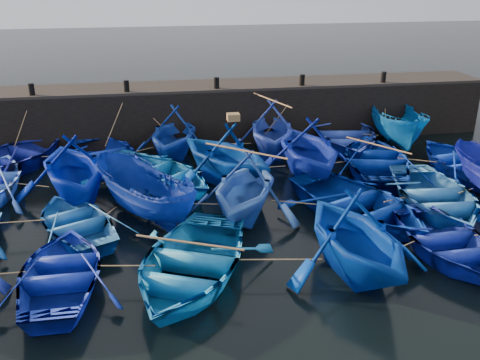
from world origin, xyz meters
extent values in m
plane|color=black|center=(0.00, 0.00, 0.00)|extent=(120.00, 120.00, 0.00)
cube|color=black|center=(0.00, 10.50, 1.25)|extent=(26.00, 2.50, 2.50)
cube|color=black|center=(0.00, 10.50, 2.56)|extent=(26.00, 2.50, 0.12)
cylinder|color=black|center=(-8.00, 9.60, 2.87)|extent=(0.24, 0.24, 0.50)
cylinder|color=black|center=(-4.00, 9.60, 2.87)|extent=(0.24, 0.24, 0.50)
cylinder|color=black|center=(0.00, 9.60, 2.87)|extent=(0.24, 0.24, 0.50)
cylinder|color=black|center=(4.00, 9.60, 2.87)|extent=(0.24, 0.24, 0.50)
cylinder|color=black|center=(8.00, 9.60, 2.87)|extent=(0.24, 0.24, 0.50)
imported|color=navy|center=(-8.89, 7.48, 0.58)|extent=(6.72, 6.80, 1.16)
imported|color=#081F95|center=(-5.05, 7.14, 0.56)|extent=(5.66, 6.45, 1.11)
imported|color=#1035A3|center=(-2.09, 7.88, 1.15)|extent=(4.79, 5.22, 2.31)
imported|color=blue|center=(2.14, 7.69, 1.21)|extent=(4.64, 5.17, 2.42)
imported|color=navy|center=(5.70, 8.11, 0.59)|extent=(4.87, 6.23, 1.18)
imported|color=#05508F|center=(8.15, 7.89, 1.01)|extent=(2.68, 5.42, 2.01)
imported|color=#001AA4|center=(-5.83, 4.05, 1.27)|extent=(5.39, 5.83, 2.53)
imported|color=blue|center=(-3.05, 4.66, 0.58)|extent=(6.69, 6.84, 1.16)
imported|color=navy|center=(-0.31, 4.65, 1.25)|extent=(6.02, 6.21, 2.50)
imported|color=#0A1F94|center=(2.97, 4.70, 1.28)|extent=(4.38, 5.02, 2.56)
imported|color=navy|center=(5.87, 4.85, 0.56)|extent=(5.03, 6.14, 1.11)
imported|color=#0626A2|center=(9.29, 3.96, 0.53)|extent=(4.36, 5.60, 1.07)
imported|color=blue|center=(-5.51, 1.35, 0.44)|extent=(4.51, 5.09, 0.87)
imported|color=navy|center=(-3.40, 1.95, 0.92)|extent=(4.16, 4.96, 1.85)
imported|color=blue|center=(-0.10, 1.60, 1.16)|extent=(5.26, 5.57, 2.32)
imported|color=navy|center=(3.56, 0.87, 0.57)|extent=(5.87, 6.66, 1.15)
imported|color=blue|center=(6.43, 1.15, 0.54)|extent=(4.14, 5.50, 1.08)
imported|color=#1025A5|center=(-5.52, -1.69, 0.46)|extent=(3.19, 4.45, 0.92)
imported|color=blue|center=(-2.22, -1.93, 0.56)|extent=(5.74, 6.53, 1.13)
imported|color=#002D93|center=(2.19, -2.35, 1.21)|extent=(4.68, 5.20, 2.43)
imported|color=navy|center=(5.21, -1.78, 0.48)|extent=(3.42, 4.69, 0.95)
cube|color=brown|center=(-0.01, 4.65, 2.63)|extent=(0.46, 0.38, 0.26)
cylinder|color=tan|center=(-6.97, 7.31, 0.55)|extent=(2.04, 0.37, 0.04)
cylinder|color=tan|center=(-3.57, 7.51, 0.55)|extent=(1.18, 0.77, 0.04)
cylinder|color=tan|center=(0.03, 7.79, 0.55)|extent=(2.44, 0.22, 0.04)
cylinder|color=tan|center=(3.92, 7.90, 0.55)|extent=(1.77, 0.45, 0.04)
cylinder|color=tan|center=(6.92, 8.00, 0.55)|extent=(0.66, 0.26, 0.04)
cylinder|color=tan|center=(-7.47, 4.38, 0.55)|extent=(1.50, 0.68, 0.04)
cylinder|color=tan|center=(-4.44, 4.36, 0.55)|extent=(0.99, 0.63, 0.04)
cylinder|color=tan|center=(-1.68, 4.65, 0.55)|extent=(0.95, 0.04, 0.04)
cylinder|color=tan|center=(1.33, 4.68, 0.55)|extent=(1.48, 0.08, 0.04)
cylinder|color=tan|center=(4.42, 4.78, 0.55)|extent=(1.11, 0.19, 0.04)
cylinder|color=tan|center=(7.58, 4.41, 0.55)|extent=(1.64, 0.92, 0.04)
cylinder|color=tan|center=(-7.16, 1.35, 0.55)|extent=(1.50, 0.05, 0.04)
cylinder|color=tan|center=(-4.45, 1.65, 0.55)|extent=(0.34, 0.62, 0.04)
cylinder|color=tan|center=(-1.75, 1.78, 0.55)|extent=(1.51, 0.38, 0.04)
cylinder|color=tan|center=(1.73, 1.24, 0.55)|extent=(1.87, 0.76, 0.04)
cylinder|color=tan|center=(5.00, 1.01, 0.55)|extent=(1.07, 0.31, 0.04)
cylinder|color=tan|center=(7.68, 1.29, 0.55)|extent=(0.71, 0.31, 0.04)
cylinder|color=tan|center=(-3.87, -1.81, 0.55)|extent=(1.50, 0.28, 0.04)
cylinder|color=tan|center=(-0.01, -2.14, 0.55)|extent=(2.62, 0.45, 0.04)
cylinder|color=tan|center=(3.70, -2.06, 0.55)|extent=(1.23, 0.60, 0.04)
cylinder|color=tan|center=(-8.44, 9.09, 1.58)|extent=(0.93, 0.87, 2.09)
cylinder|color=tan|center=(-4.53, 8.92, 1.58)|extent=(1.10, 1.21, 2.09)
cylinder|color=tan|center=(-3.05, 9.29, 1.58)|extent=(1.94, 0.46, 2.09)
cylinder|color=tan|center=(3.07, 9.20, 1.58)|extent=(1.89, 0.65, 2.09)
cylinder|color=tan|center=(4.85, 9.41, 1.58)|extent=(1.73, 0.23, 2.09)
cylinder|color=tan|center=(8.07, 9.29, 1.58)|extent=(0.19, 0.46, 2.08)
cylinder|color=#99724C|center=(2.14, 7.69, 2.45)|extent=(1.08, 2.84, 0.06)
cylinder|color=#99724C|center=(5.87, 4.85, 1.14)|extent=(1.77, 2.49, 0.06)
cylinder|color=#99724C|center=(-0.10, 1.60, 2.35)|extent=(2.34, 1.97, 0.06)
cylinder|color=#99724C|center=(-2.22, -1.93, 1.16)|extent=(2.74, 1.32, 0.06)
camera|label=1|loc=(-2.94, -14.25, 7.93)|focal=40.00mm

